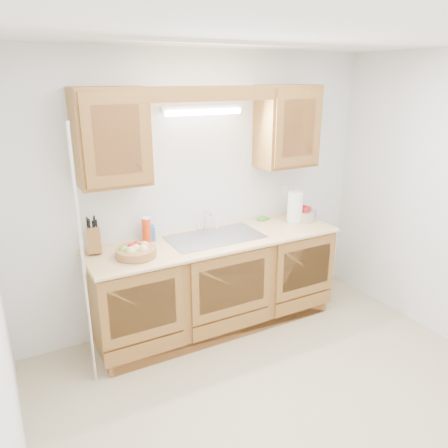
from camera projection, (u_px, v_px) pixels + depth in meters
room at (301, 244)px, 2.80m from camera, size 3.52×3.50×2.50m
base_cabinets at (216, 284)px, 4.06m from camera, size 2.20×0.60×0.86m
countertop at (216, 240)px, 3.90m from camera, size 2.30×0.63×0.04m
upper_cabinet_left at (111, 137)px, 3.35m from camera, size 0.55×0.33×0.75m
upper_cabinet_right at (287, 126)px, 4.10m from camera, size 0.55×0.33×0.75m
valance at (215, 93)px, 3.50m from camera, size 2.20×0.05×0.12m
fluorescent_fixture at (203, 110)px, 3.74m from camera, size 0.76×0.08×0.08m
sink at (215, 245)px, 3.94m from camera, size 0.84×0.46×0.36m
wire_shelf_pole at (83, 264)px, 3.12m from camera, size 0.03×0.03×2.00m
outlet_plate at (284, 191)px, 4.50m from camera, size 0.08×0.01×0.12m
fruit_basket at (136, 251)px, 3.49m from camera, size 0.41×0.41×0.10m
knife_block at (94, 240)px, 3.55m from camera, size 0.13×0.19×0.31m
orange_canister at (147, 230)px, 3.76m from camera, size 0.09×0.09×0.23m
soap_bottle at (150, 230)px, 3.81m from camera, size 0.10×0.10×0.19m
sponge at (263, 219)px, 4.39m from camera, size 0.13×0.10×0.02m
paper_towel at (295, 207)px, 4.27m from camera, size 0.18×0.18×0.37m
apple_bowl at (303, 214)px, 4.38m from camera, size 0.28×0.28×0.14m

